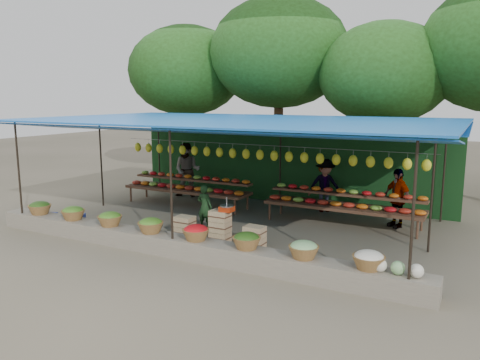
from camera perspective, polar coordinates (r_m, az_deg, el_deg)
The scene contains 16 objects.
ground at distance 12.61m, azimuth -0.37°, elevation -5.47°, with size 60.00×60.00×0.00m, color brown.
stone_curb at distance 10.31m, azimuth -7.71°, elevation -7.95°, with size 10.60×0.55×0.40m, color #6E6458.
stall_canopy at distance 12.24m, azimuth -0.22°, elevation 6.75°, with size 10.80×6.60×2.82m.
produce_baskets at distance 10.27m, azimuth -8.22°, elevation -5.93°, with size 8.98×0.58×0.34m.
netting_backdrop at distance 15.15m, azimuth 5.29°, elevation 1.94°, with size 10.60×0.06×2.50m, color #19461B.
tree_row at distance 17.64m, azimuth 10.84°, elevation 14.19°, with size 16.51×5.50×7.12m.
fruit_table_left at distance 14.86m, azimuth -6.37°, elevation -0.75°, with size 4.21×0.95×0.93m.
fruit_table_right at distance 12.78m, azimuth 12.52°, elevation -2.70°, with size 4.21×0.95×0.93m.
crate_counter at distance 11.05m, azimuth -2.56°, elevation -6.04°, with size 2.36×0.35×0.77m.
weighing_scale at distance 10.81m, azimuth -1.63°, elevation -3.44°, with size 0.32×0.32×0.34m.
vendor_seated at distance 12.13m, azimuth -4.33°, elevation -3.29°, with size 0.42×0.28×1.16m, color #1B3C1B.
customer_left at distance 15.98m, azimuth -6.43°, elevation 1.19°, with size 0.91×0.71×1.86m, color slate.
customer_mid at distance 14.10m, azimuth 10.31°, elevation -0.68°, with size 1.02×0.59×1.58m, color slate.
customer_right at distance 12.90m, azimuth 18.59°, elevation -2.07°, with size 0.92×0.38×1.56m, color slate.
blue_crate_front at distance 13.76m, azimuth -22.44°, elevation -4.33°, with size 0.46×0.33×0.28m, color navy.
blue_crate_back at distance 13.26m, azimuth -19.55°, elevation -4.61°, with size 0.50×0.36×0.30m, color navy.
Camera 1 is at (5.77, -10.69, 3.37)m, focal length 35.00 mm.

